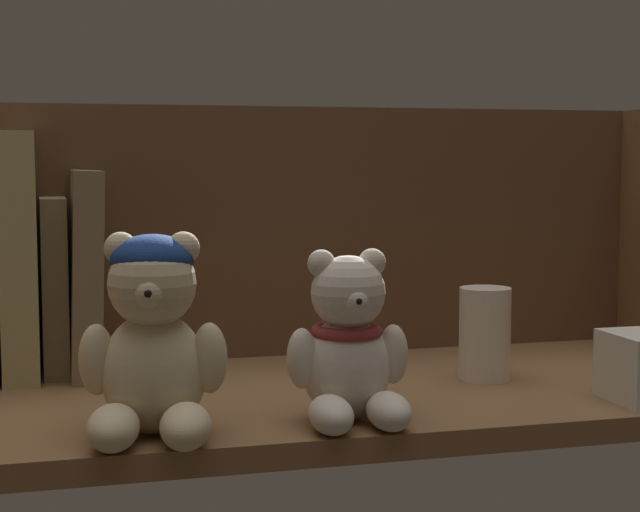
{
  "coord_description": "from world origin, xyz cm",
  "views": [
    {
      "loc": [
        -21.57,
        -85.47,
        22.14
      ],
      "look_at": [
        1.91,
        0.0,
        13.68
      ],
      "focal_mm": 58.13,
      "sensor_mm": 36.0,
      "label": 1
    }
  ],
  "objects_px": {
    "book_7": "(85,271)",
    "pillar_candle": "(487,334)",
    "teddy_bear_larger": "(153,340)",
    "teddy_bear_smaller": "(349,349)",
    "book_5": "(19,254)",
    "book_6": "(54,285)"
  },
  "relations": [
    {
      "from": "book_6",
      "to": "pillar_candle",
      "type": "distance_m",
      "value": 0.4
    },
    {
      "from": "book_6",
      "to": "book_7",
      "type": "relative_size",
      "value": 0.87
    },
    {
      "from": "book_5",
      "to": "book_7",
      "type": "height_order",
      "value": "book_5"
    },
    {
      "from": "book_6",
      "to": "pillar_candle",
      "type": "relative_size",
      "value": 1.96
    },
    {
      "from": "book_5",
      "to": "teddy_bear_larger",
      "type": "bearing_deg",
      "value": -69.35
    },
    {
      "from": "teddy_bear_larger",
      "to": "teddy_bear_smaller",
      "type": "relative_size",
      "value": 1.12
    },
    {
      "from": "book_6",
      "to": "teddy_bear_smaller",
      "type": "height_order",
      "value": "book_6"
    },
    {
      "from": "book_5",
      "to": "book_6",
      "type": "height_order",
      "value": "book_5"
    },
    {
      "from": "book_5",
      "to": "teddy_bear_larger",
      "type": "height_order",
      "value": "book_5"
    },
    {
      "from": "book_6",
      "to": "pillar_candle",
      "type": "xyz_separation_m",
      "value": [
        0.38,
        -0.14,
        -0.04
      ]
    },
    {
      "from": "book_5",
      "to": "teddy_bear_smaller",
      "type": "height_order",
      "value": "book_5"
    },
    {
      "from": "teddy_bear_larger",
      "to": "teddy_bear_smaller",
      "type": "height_order",
      "value": "teddy_bear_larger"
    },
    {
      "from": "teddy_bear_smaller",
      "to": "pillar_candle",
      "type": "xyz_separation_m",
      "value": [
        0.16,
        0.11,
        -0.01
      ]
    },
    {
      "from": "book_7",
      "to": "teddy_bear_larger",
      "type": "bearing_deg",
      "value": -81.85
    },
    {
      "from": "teddy_bear_larger",
      "to": "teddy_bear_smaller",
      "type": "bearing_deg",
      "value": 0.68
    },
    {
      "from": "book_5",
      "to": "pillar_candle",
      "type": "distance_m",
      "value": 0.44
    },
    {
      "from": "book_7",
      "to": "pillar_candle",
      "type": "xyz_separation_m",
      "value": [
        0.35,
        -0.14,
        -0.05
      ]
    },
    {
      "from": "pillar_candle",
      "to": "teddy_bear_smaller",
      "type": "bearing_deg",
      "value": -146.56
    },
    {
      "from": "book_6",
      "to": "teddy_bear_smaller",
      "type": "distance_m",
      "value": 0.33
    },
    {
      "from": "book_5",
      "to": "book_7",
      "type": "distance_m",
      "value": 0.06
    },
    {
      "from": "teddy_bear_larger",
      "to": "pillar_candle",
      "type": "height_order",
      "value": "teddy_bear_larger"
    },
    {
      "from": "teddy_bear_larger",
      "to": "pillar_candle",
      "type": "relative_size",
      "value": 1.76
    }
  ]
}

